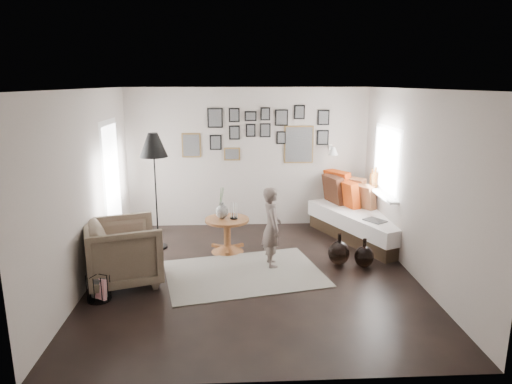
{
  "coord_description": "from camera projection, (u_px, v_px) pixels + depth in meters",
  "views": [
    {
      "loc": [
        -0.29,
        -6.06,
        2.68
      ],
      "look_at": [
        0.05,
        0.5,
        1.1
      ],
      "focal_mm": 32.0,
      "sensor_mm": 36.0,
      "label": 1
    }
  ],
  "objects": [
    {
      "name": "vase",
      "position": [
        222.0,
        209.0,
        7.28
      ],
      "size": [
        0.2,
        0.2,
        0.51
      ],
      "color": "black",
      "rests_on": "pedestal_table"
    },
    {
      "name": "wall_front",
      "position": [
        268.0,
        249.0,
        3.89
      ],
      "size": [
        4.5,
        0.0,
        4.5
      ],
      "primitive_type": "plane",
      "rotation": [
        -1.57,
        0.0,
        0.0
      ],
      "color": "#ADA197",
      "rests_on": "ground"
    },
    {
      "name": "armchair_cushion",
      "position": [
        127.0,
        248.0,
        6.22
      ],
      "size": [
        0.5,
        0.51,
        0.18
      ],
      "primitive_type": "cube",
      "rotation": [
        -0.21,
        0.0,
        0.28
      ],
      "color": "white",
      "rests_on": "armchair"
    },
    {
      "name": "daybed",
      "position": [
        363.0,
        219.0,
        8.05
      ],
      "size": [
        1.72,
        2.38,
        1.08
      ],
      "rotation": [
        0.0,
        0.0,
        0.41
      ],
      "color": "black",
      "rests_on": "ground"
    },
    {
      "name": "rug",
      "position": [
        244.0,
        273.0,
        6.56
      ],
      "size": [
        2.46,
        1.96,
        0.01
      ],
      "primitive_type": "cube",
      "rotation": [
        0.0,
        0.0,
        0.22
      ],
      "color": "beige",
      "rests_on": "ground"
    },
    {
      "name": "door_left",
      "position": [
        112.0,
        187.0,
        7.33
      ],
      "size": [
        0.0,
        2.14,
        2.14
      ],
      "color": "white",
      "rests_on": "wall_left"
    },
    {
      "name": "magazine_basket",
      "position": [
        99.0,
        287.0,
        5.73
      ],
      "size": [
        0.37,
        0.37,
        0.35
      ],
      "rotation": [
        0.0,
        0.0,
        -0.41
      ],
      "color": "black",
      "rests_on": "ground"
    },
    {
      "name": "demijohn_large",
      "position": [
        339.0,
        253.0,
        6.86
      ],
      "size": [
        0.32,
        0.32,
        0.49
      ],
      "color": "black",
      "rests_on": "ground"
    },
    {
      "name": "ground",
      "position": [
        254.0,
        275.0,
        6.53
      ],
      "size": [
        4.8,
        4.8,
        0.0
      ],
      "primitive_type": "plane",
      "color": "black",
      "rests_on": "ground"
    },
    {
      "name": "wall_back",
      "position": [
        248.0,
        158.0,
        8.55
      ],
      "size": [
        4.5,
        0.0,
        4.5
      ],
      "primitive_type": "plane",
      "rotation": [
        1.57,
        0.0,
        0.0
      ],
      "color": "#ADA197",
      "rests_on": "ground"
    },
    {
      "name": "wall_sconce",
      "position": [
        333.0,
        151.0,
        8.34
      ],
      "size": [
        0.18,
        0.36,
        0.16
      ],
      "color": "white",
      "rests_on": "wall_back"
    },
    {
      "name": "floor_lamp",
      "position": [
        154.0,
        150.0,
        7.22
      ],
      "size": [
        0.45,
        0.45,
        1.91
      ],
      "rotation": [
        0.0,
        0.0,
        0.06
      ],
      "color": "black",
      "rests_on": "ground"
    },
    {
      "name": "gallery_wall",
      "position": [
        263.0,
        134.0,
        8.45
      ],
      "size": [
        2.74,
        0.03,
        1.08
      ],
      "color": "brown",
      "rests_on": "wall_back"
    },
    {
      "name": "wall_left",
      "position": [
        87.0,
        188.0,
        6.11
      ],
      "size": [
        0.0,
        4.8,
        4.8
      ],
      "primitive_type": "plane",
      "rotation": [
        1.57,
        0.0,
        1.57
      ],
      "color": "#ADA197",
      "rests_on": "ground"
    },
    {
      "name": "child",
      "position": [
        272.0,
        227.0,
        6.72
      ],
      "size": [
        0.34,
        0.47,
        1.21
      ],
      "primitive_type": "imported",
      "rotation": [
        0.0,
        0.0,
        1.7
      ],
      "color": "#695953",
      "rests_on": "ground"
    },
    {
      "name": "ceiling",
      "position": [
        254.0,
        89.0,
        5.92
      ],
      "size": [
        4.8,
        4.8,
        0.0
      ],
      "primitive_type": "plane",
      "rotation": [
        3.14,
        0.0,
        0.0
      ],
      "color": "white",
      "rests_on": "wall_back"
    },
    {
      "name": "wall_right",
      "position": [
        416.0,
        184.0,
        6.34
      ],
      "size": [
        0.0,
        4.8,
        4.8
      ],
      "primitive_type": "plane",
      "rotation": [
        1.57,
        0.0,
        -1.57
      ],
      "color": "#ADA197",
      "rests_on": "ground"
    },
    {
      "name": "pedestal_table",
      "position": [
        227.0,
        236.0,
        7.37
      ],
      "size": [
        0.71,
        0.71,
        0.56
      ],
      "rotation": [
        0.0,
        0.0,
        0.25
      ],
      "color": "brown",
      "rests_on": "ground"
    },
    {
      "name": "magazine_on_daybed",
      "position": [
        375.0,
        221.0,
        7.37
      ],
      "size": [
        0.39,
        0.41,
        0.02
      ],
      "primitive_type": "cube",
      "rotation": [
        0.0,
        0.0,
        0.58
      ],
      "color": "black",
      "rests_on": "daybed"
    },
    {
      "name": "demijohn_small",
      "position": [
        364.0,
        256.0,
        6.76
      ],
      "size": [
        0.29,
        0.29,
        0.44
      ],
      "color": "black",
      "rests_on": "ground"
    },
    {
      "name": "armchair",
      "position": [
        124.0,
        252.0,
        6.18
      ],
      "size": [
        1.21,
        1.19,
        0.88
      ],
      "primitive_type": "imported",
      "rotation": [
        0.0,
        0.0,
        1.89
      ],
      "color": "brown",
      "rests_on": "ground"
    },
    {
      "name": "window_right",
      "position": [
        378.0,
        188.0,
        7.72
      ],
      "size": [
        0.15,
        1.32,
        1.3
      ],
      "color": "white",
      "rests_on": "wall_right"
    },
    {
      "name": "candles",
      "position": [
        234.0,
        211.0,
        7.28
      ],
      "size": [
        0.12,
        0.12,
        0.26
      ],
      "color": "black",
      "rests_on": "pedestal_table"
    }
  ]
}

